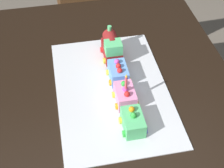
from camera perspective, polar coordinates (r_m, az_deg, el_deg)
name	(u,v)px	position (r m, az deg, el deg)	size (l,w,h in m)	color
dining_table	(108,126)	(1.25, -0.68, -7.25)	(1.40, 1.00, 0.74)	black
chair	(93,10)	(2.13, -3.32, 12.51)	(0.42, 0.42, 0.86)	brown
cake_board	(112,90)	(1.22, 0.00, -1.06)	(0.60, 0.40, 0.00)	silver
cake_locomotive	(112,47)	(1.32, -0.06, 6.29)	(0.14, 0.08, 0.12)	maroon
cake_car_flatbed_sky_blue	(118,72)	(1.24, 1.07, 1.98)	(0.10, 0.08, 0.07)	#669EEA
cake_car_gondola_bubblegum	(125,95)	(1.16, 2.25, -1.95)	(0.10, 0.08, 0.07)	pink
cake_car_caboose_mint_green	(133,122)	(1.08, 3.60, -6.44)	(0.10, 0.08, 0.07)	#59CC7A
birthday_candle	(126,81)	(1.10, 2.42, 0.45)	(0.01, 0.01, 0.06)	#F24C59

